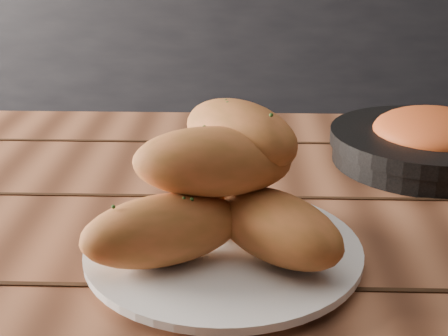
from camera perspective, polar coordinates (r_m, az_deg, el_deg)
counter at (r=2.84m, az=-1.08°, el=9.20°), size 2.80×0.60×0.90m
table at (r=0.71m, az=3.89°, el=-13.09°), size 1.51×0.91×0.75m
plate at (r=0.61m, az=-0.06°, el=-7.69°), size 0.27×0.27×0.02m
bread_rolls at (r=0.59m, az=-0.20°, el=-1.97°), size 0.26×0.23×0.14m
skillet at (r=0.90m, az=18.09°, el=1.87°), size 0.39×0.26×0.05m
bowl at (r=0.90m, az=18.64°, el=2.44°), size 0.20×0.20×0.07m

